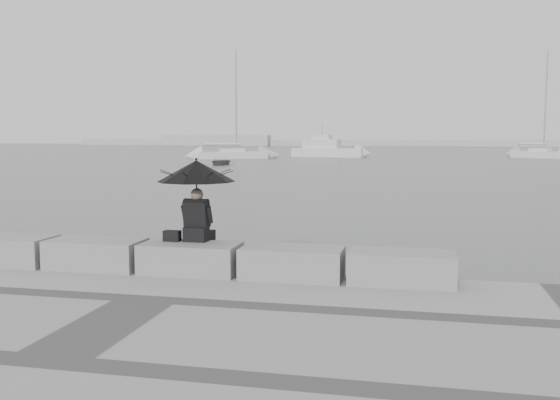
% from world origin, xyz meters
% --- Properties ---
extents(ground, '(360.00, 360.00, 0.00)m').
position_xyz_m(ground, '(0.00, 0.00, 0.00)').
color(ground, '#424547').
rests_on(ground, ground).
extents(stone_block_far_left, '(1.60, 0.80, 0.50)m').
position_xyz_m(stone_block_far_left, '(-3.40, -0.45, 0.75)').
color(stone_block_far_left, gray).
rests_on(stone_block_far_left, promenade).
extents(stone_block_left, '(1.60, 0.80, 0.50)m').
position_xyz_m(stone_block_left, '(-1.70, -0.45, 0.75)').
color(stone_block_left, gray).
rests_on(stone_block_left, promenade).
extents(stone_block_centre, '(1.60, 0.80, 0.50)m').
position_xyz_m(stone_block_centre, '(0.00, -0.45, 0.75)').
color(stone_block_centre, gray).
rests_on(stone_block_centre, promenade).
extents(stone_block_right, '(1.60, 0.80, 0.50)m').
position_xyz_m(stone_block_right, '(1.70, -0.45, 0.75)').
color(stone_block_right, gray).
rests_on(stone_block_right, promenade).
extents(stone_block_far_right, '(1.60, 0.80, 0.50)m').
position_xyz_m(stone_block_far_right, '(3.40, -0.45, 0.75)').
color(stone_block_far_right, gray).
rests_on(stone_block_far_right, promenade).
extents(seated_person, '(1.30, 1.30, 1.39)m').
position_xyz_m(seated_person, '(0.02, -0.19, 2.03)').
color(seated_person, black).
rests_on(seated_person, stone_block_centre).
extents(bag, '(0.28, 0.16, 0.18)m').
position_xyz_m(bag, '(-0.38, -0.30, 1.09)').
color(bag, black).
rests_on(bag, stone_block_centre).
extents(distant_landmass, '(180.00, 8.00, 2.80)m').
position_xyz_m(distant_landmass, '(-8.14, 154.51, 0.90)').
color(distant_landmass, '#AEB1B4').
rests_on(distant_landmass, ground).
extents(sailboat_left, '(8.43, 5.73, 12.90)m').
position_xyz_m(sailboat_left, '(-17.90, 61.20, 0.52)').
color(sailboat_left, white).
rests_on(sailboat_left, ground).
extents(sailboat_right, '(6.76, 5.55, 12.90)m').
position_xyz_m(sailboat_right, '(18.23, 71.25, 0.54)').
color(sailboat_right, white).
rests_on(sailboat_right, ground).
extents(motor_cruiser, '(9.49, 4.14, 4.50)m').
position_xyz_m(motor_cruiser, '(-7.49, 69.36, 0.89)').
color(motor_cruiser, white).
rests_on(motor_cruiser, ground).
extents(dinghy, '(3.48, 1.77, 0.57)m').
position_xyz_m(dinghy, '(-14.52, 46.03, 0.28)').
color(dinghy, gray).
rests_on(dinghy, ground).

